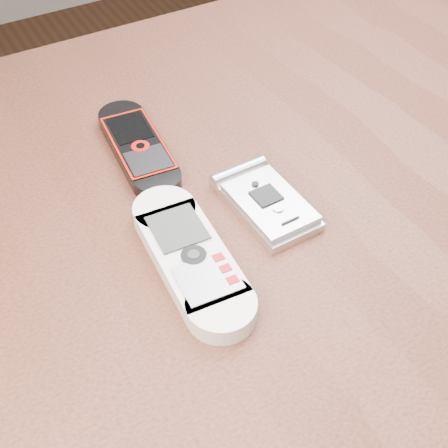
% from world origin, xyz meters
% --- Properties ---
extents(table, '(1.20, 0.80, 0.75)m').
position_xyz_m(table, '(0.00, 0.00, 0.64)').
color(table, black).
rests_on(table, ground).
extents(nokia_white, '(0.07, 0.18, 0.02)m').
position_xyz_m(nokia_white, '(-0.04, -0.02, 0.76)').
color(nokia_white, silver).
rests_on(nokia_white, table).
extents(nokia_black_red, '(0.06, 0.16, 0.02)m').
position_xyz_m(nokia_black_red, '(-0.02, 0.14, 0.76)').
color(nokia_black_red, black).
rests_on(nokia_black_red, table).
extents(motorola_razr, '(0.06, 0.11, 0.02)m').
position_xyz_m(motorola_razr, '(0.05, 0.00, 0.76)').
color(motorola_razr, silver).
rests_on(motorola_razr, table).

